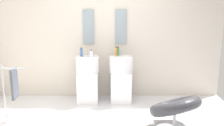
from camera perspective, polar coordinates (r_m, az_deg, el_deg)
rear_partition at (r=5.05m, az=-1.72°, el=6.64°), size 4.80×0.10×2.60m
pedestal_sink_left at (r=4.84m, az=-5.66°, el=-3.49°), size 0.46×0.46×1.02m
pedestal_sink_right at (r=4.82m, az=2.10°, el=-3.50°), size 0.46×0.46×1.02m
vanity_mirror_left at (r=4.99m, az=-5.55°, el=8.35°), size 0.22×0.03×0.68m
vanity_mirror_right at (r=4.97m, az=2.06°, el=8.39°), size 0.22×0.03×0.68m
lounge_chair at (r=3.85m, az=14.46°, el=-10.40°), size 1.09×1.09×0.65m
towel_rack at (r=4.25m, az=-22.12°, el=-4.74°), size 0.37×0.22×0.95m
soap_bottle_white at (r=4.64m, az=-4.88°, el=2.13°), size 0.05×0.05×0.15m
soap_bottle_green at (r=4.81m, az=1.39°, el=2.72°), size 0.05×0.05×0.17m
soap_bottle_blue at (r=4.77m, az=-7.16°, el=2.50°), size 0.06×0.06×0.17m
soap_bottle_amber at (r=4.77m, az=0.92°, el=2.70°), size 0.05×0.05×0.18m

